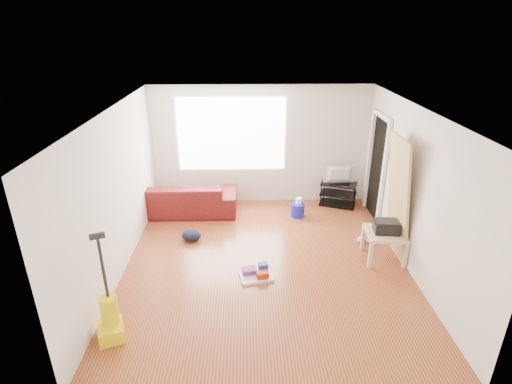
{
  "coord_description": "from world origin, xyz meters",
  "views": [
    {
      "loc": [
        -0.3,
        -5.51,
        3.64
      ],
      "look_at": [
        -0.14,
        0.6,
        1.02
      ],
      "focal_mm": 28.0,
      "sensor_mm": 36.0,
      "label": 1
    }
  ],
  "objects_px": {
    "sofa": "(183,212)",
    "side_table": "(385,236)",
    "cleaning_tray": "(257,273)",
    "bucket": "(297,216)",
    "vacuum": "(110,319)",
    "tv_stand": "(338,194)",
    "backpack": "(192,240)"
  },
  "relations": [
    {
      "from": "backpack",
      "to": "vacuum",
      "type": "relative_size",
      "value": 0.25
    },
    {
      "from": "bucket",
      "to": "tv_stand",
      "type": "bearing_deg",
      "value": 28.97
    },
    {
      "from": "tv_stand",
      "to": "bucket",
      "type": "bearing_deg",
      "value": -130.05
    },
    {
      "from": "sofa",
      "to": "backpack",
      "type": "distance_m",
      "value": 1.2
    },
    {
      "from": "bucket",
      "to": "cleaning_tray",
      "type": "bearing_deg",
      "value": -113.26
    },
    {
      "from": "side_table",
      "to": "bucket",
      "type": "bearing_deg",
      "value": 127.48
    },
    {
      "from": "sofa",
      "to": "bucket",
      "type": "bearing_deg",
      "value": 174.17
    },
    {
      "from": "sofa",
      "to": "vacuum",
      "type": "height_order",
      "value": "vacuum"
    },
    {
      "from": "sofa",
      "to": "tv_stand",
      "type": "bearing_deg",
      "value": -175.29
    },
    {
      "from": "sofa",
      "to": "side_table",
      "type": "height_order",
      "value": "side_table"
    },
    {
      "from": "tv_stand",
      "to": "cleaning_tray",
      "type": "bearing_deg",
      "value": -104.16
    },
    {
      "from": "vacuum",
      "to": "side_table",
      "type": "bearing_deg",
      "value": 3.09
    },
    {
      "from": "tv_stand",
      "to": "cleaning_tray",
      "type": "relative_size",
      "value": 1.48
    },
    {
      "from": "bucket",
      "to": "cleaning_tray",
      "type": "distance_m",
      "value": 2.24
    },
    {
      "from": "side_table",
      "to": "bucket",
      "type": "distance_m",
      "value": 2.05
    },
    {
      "from": "sofa",
      "to": "cleaning_tray",
      "type": "relative_size",
      "value": 3.95
    },
    {
      "from": "cleaning_tray",
      "to": "vacuum",
      "type": "relative_size",
      "value": 0.39
    },
    {
      "from": "cleaning_tray",
      "to": "backpack",
      "type": "distance_m",
      "value": 1.62
    },
    {
      "from": "sofa",
      "to": "cleaning_tray",
      "type": "bearing_deg",
      "value": 122.65
    },
    {
      "from": "bucket",
      "to": "vacuum",
      "type": "distance_m",
      "value": 4.27
    },
    {
      "from": "sofa",
      "to": "side_table",
      "type": "relative_size",
      "value": 3.47
    },
    {
      "from": "side_table",
      "to": "vacuum",
      "type": "height_order",
      "value": "vacuum"
    },
    {
      "from": "sofa",
      "to": "tv_stand",
      "type": "xyz_separation_m",
      "value": [
        3.28,
        0.27,
        0.26
      ]
    },
    {
      "from": "sofa",
      "to": "side_table",
      "type": "distance_m",
      "value": 4.04
    },
    {
      "from": "tv_stand",
      "to": "vacuum",
      "type": "height_order",
      "value": "vacuum"
    },
    {
      "from": "cleaning_tray",
      "to": "vacuum",
      "type": "distance_m",
      "value": 2.22
    },
    {
      "from": "tv_stand",
      "to": "side_table",
      "type": "distance_m",
      "value": 2.13
    },
    {
      "from": "side_table",
      "to": "vacuum",
      "type": "bearing_deg",
      "value": -156.88
    },
    {
      "from": "side_table",
      "to": "bucket",
      "type": "height_order",
      "value": "side_table"
    },
    {
      "from": "sofa",
      "to": "cleaning_tray",
      "type": "xyz_separation_m",
      "value": [
        1.47,
        -2.3,
        0.05
      ]
    },
    {
      "from": "sofa",
      "to": "side_table",
      "type": "bearing_deg",
      "value": 152.85
    },
    {
      "from": "tv_stand",
      "to": "backpack",
      "type": "distance_m",
      "value": 3.29
    }
  ]
}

